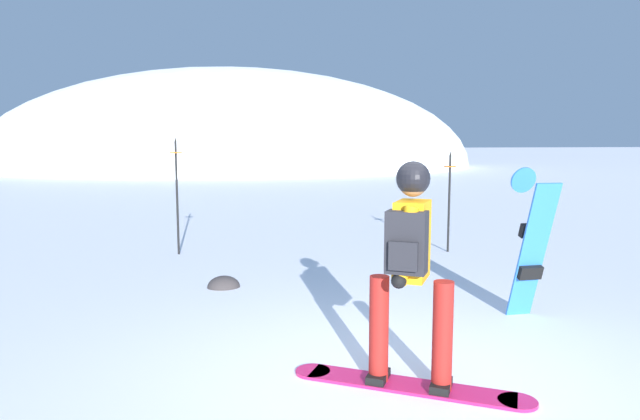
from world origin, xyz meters
The scene contains 7 objects.
ground_plane centered at (0.00, 0.00, 0.00)m, with size 300.00×300.00×0.00m, color white.
ridge_peak_main centered at (1.35, 40.26, 0.00)m, with size 35.84×32.26×14.41m.
snowboarder_main centered at (0.05, 0.02, 0.92)m, with size 1.60×1.11×1.71m.
spare_snowboard centered at (1.88, 1.33, 0.81)m, with size 0.28×0.52×1.59m.
piste_marker_near centered at (-1.80, 5.65, 1.10)m, with size 0.20×0.20×1.93m.
piste_marker_far centered at (2.64, 4.90, 0.98)m, with size 0.20×0.20×1.70m.
rock_mid centered at (-1.17, 3.34, 0.00)m, with size 0.42×0.35×0.29m.
Camera 1 is at (-1.46, -3.79, 1.86)m, focal length 31.61 mm.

